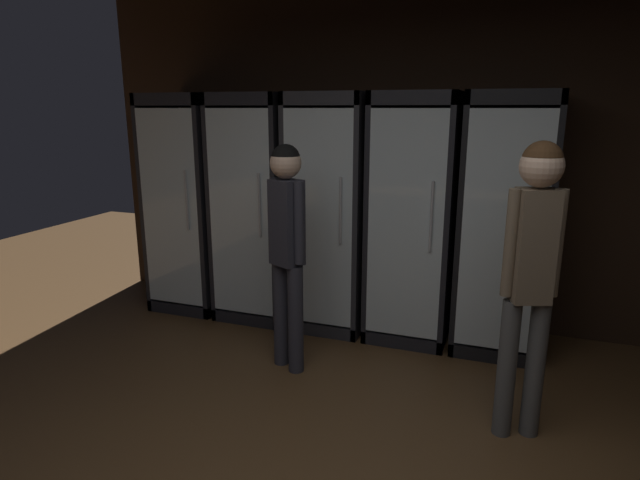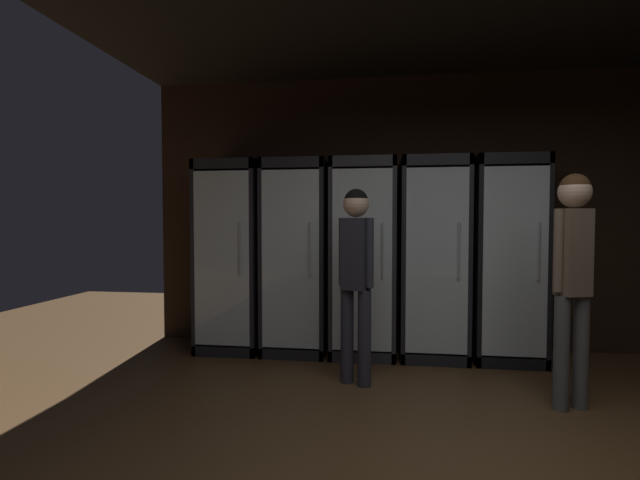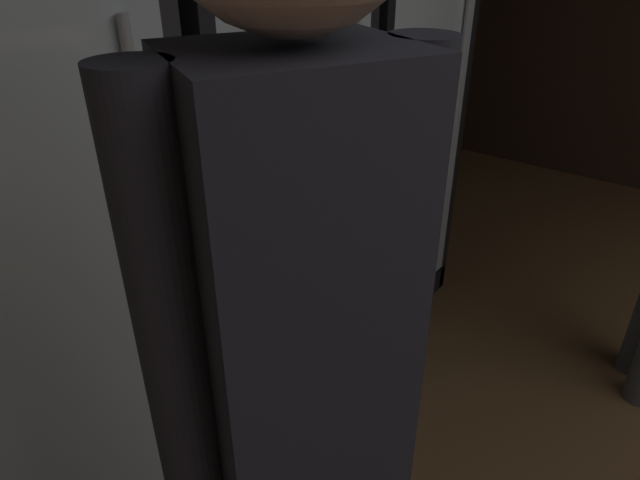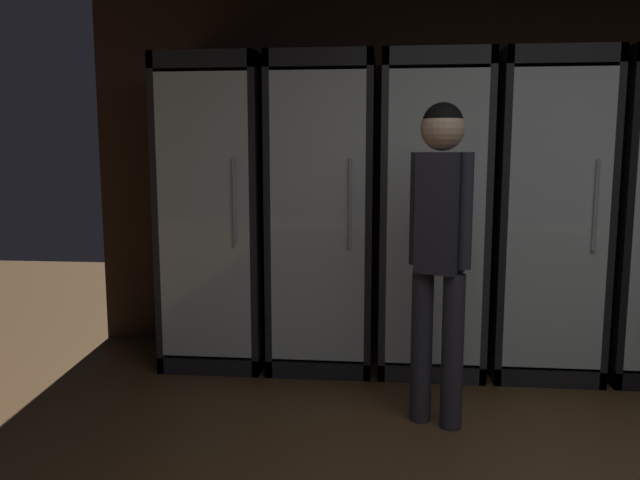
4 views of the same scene
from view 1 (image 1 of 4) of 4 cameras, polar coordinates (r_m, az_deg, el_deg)
wall_back at (r=4.42m, az=12.22°, el=8.87°), size 6.00×0.06×2.80m
cooler_far_left at (r=4.90m, az=-13.48°, el=3.79°), size 0.62×0.69×1.90m
cooler_left at (r=4.57m, az=-6.49°, el=3.41°), size 0.62×0.69×1.90m
cooler_center at (r=4.32m, az=1.46°, el=2.79°), size 0.62×0.69×1.90m
cooler_right at (r=4.17m, az=10.17°, el=2.16°), size 0.62×0.69×1.90m
cooler_far_right at (r=4.11m, az=19.32°, el=1.36°), size 0.62×0.69×1.90m
shopper_near at (r=3.50m, az=-3.62°, el=0.44°), size 0.28×0.23×1.56m
shopper_far at (r=2.93m, az=22.04°, el=-2.00°), size 0.29×0.22×1.63m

